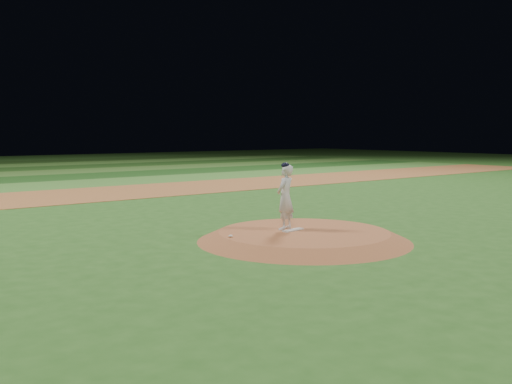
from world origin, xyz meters
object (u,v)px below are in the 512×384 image
object	(u,v)px
pitching_rubber	(293,230)
rosin_bag	(231,236)
pitcher_on_mound	(285,197)
pitchers_mound	(304,236)

from	to	relation	value
pitching_rubber	rosin_bag	bearing A→B (deg)	163.02
rosin_bag	pitcher_on_mound	bearing A→B (deg)	0.73
pitchers_mound	rosin_bag	world-z (taller)	rosin_bag
rosin_bag	pitcher_on_mound	size ratio (longest dim) A/B	0.06
pitchers_mound	rosin_bag	size ratio (longest dim) A/B	50.82
pitcher_on_mound	pitching_rubber	bearing A→B (deg)	-80.57
pitchers_mound	rosin_bag	distance (m)	2.04
rosin_bag	pitcher_on_mound	xyz separation A→B (m)	(1.77, 0.02, 0.84)
pitchers_mound	pitcher_on_mound	bearing A→B (deg)	113.22
rosin_bag	pitching_rubber	bearing A→B (deg)	-7.48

